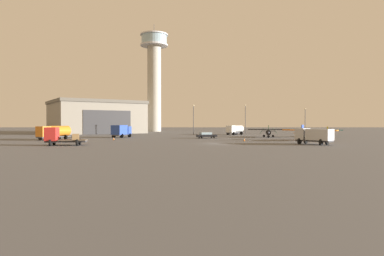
{
  "coord_description": "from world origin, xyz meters",
  "views": [
    {
      "loc": [
        -4.44,
        -55.99,
        3.56
      ],
      "look_at": [
        -4.64,
        27.14,
        2.23
      ],
      "focal_mm": 30.71,
      "sensor_mm": 36.0,
      "label": 1
    }
  ],
  "objects_px": {
    "control_tower": "(155,73)",
    "light_post_west": "(194,117)",
    "airplane_orange": "(309,133)",
    "traffic_cone_near_right": "(245,140)",
    "airplane_teal": "(326,132)",
    "truck_fuel_tanker_white": "(236,129)",
    "light_post_north": "(246,117)",
    "truck_box_blue": "(122,131)",
    "truck_fuel_tanker_orange": "(55,132)",
    "light_post_east": "(306,118)",
    "traffic_cone_near_left": "(115,139)",
    "truck_flatbed_red": "(60,137)",
    "truck_box_silver": "(315,135)",
    "airplane_black": "(269,132)",
    "car_black": "(207,135)"
  },
  "relations": [
    {
      "from": "control_tower",
      "to": "traffic_cone_near_left",
      "type": "xyz_separation_m",
      "value": [
        -0.63,
        -66.64,
        -23.6
      ]
    },
    {
      "from": "truck_box_blue",
      "to": "traffic_cone_near_right",
      "type": "distance_m",
      "value": 31.53
    },
    {
      "from": "truck_box_blue",
      "to": "airplane_black",
      "type": "bearing_deg",
      "value": -68.65
    },
    {
      "from": "traffic_cone_near_right",
      "to": "truck_fuel_tanker_orange",
      "type": "bearing_deg",
      "value": 172.4
    },
    {
      "from": "airplane_orange",
      "to": "traffic_cone_near_right",
      "type": "relative_size",
      "value": 15.48
    },
    {
      "from": "airplane_orange",
      "to": "truck_fuel_tanker_orange",
      "type": "xyz_separation_m",
      "value": [
        -52.08,
        2.94,
        0.2
      ]
    },
    {
      "from": "truck_box_blue",
      "to": "control_tower",
      "type": "bearing_deg",
      "value": 16.92
    },
    {
      "from": "light_post_east",
      "to": "truck_flatbed_red",
      "type": "bearing_deg",
      "value": -137.49
    },
    {
      "from": "airplane_teal",
      "to": "truck_fuel_tanker_orange",
      "type": "distance_m",
      "value": 64.5
    },
    {
      "from": "light_post_east",
      "to": "traffic_cone_near_left",
      "type": "height_order",
      "value": "light_post_east"
    },
    {
      "from": "truck_flatbed_red",
      "to": "truck_box_blue",
      "type": "relative_size",
      "value": 1.05
    },
    {
      "from": "airplane_black",
      "to": "traffic_cone_near_left",
      "type": "bearing_deg",
      "value": -55.28
    },
    {
      "from": "light_post_west",
      "to": "traffic_cone_near_right",
      "type": "relative_size",
      "value": 14.52
    },
    {
      "from": "truck_box_silver",
      "to": "traffic_cone_near_right",
      "type": "relative_size",
      "value": 9.47
    },
    {
      "from": "control_tower",
      "to": "light_post_west",
      "type": "bearing_deg",
      "value": -66.58
    },
    {
      "from": "truck_fuel_tanker_orange",
      "to": "light_post_north",
      "type": "distance_m",
      "value": 61.8
    },
    {
      "from": "truck_fuel_tanker_white",
      "to": "light_post_east",
      "type": "height_order",
      "value": "light_post_east"
    },
    {
      "from": "truck_box_silver",
      "to": "truck_fuel_tanker_orange",
      "type": "height_order",
      "value": "truck_fuel_tanker_orange"
    },
    {
      "from": "light_post_west",
      "to": "light_post_north",
      "type": "height_order",
      "value": "light_post_north"
    },
    {
      "from": "airplane_black",
      "to": "truck_fuel_tanker_white",
      "type": "xyz_separation_m",
      "value": [
        -6.15,
        15.79,
        0.25
      ]
    },
    {
      "from": "airplane_orange",
      "to": "truck_box_blue",
      "type": "height_order",
      "value": "airplane_orange"
    },
    {
      "from": "airplane_teal",
      "to": "truck_fuel_tanker_white",
      "type": "distance_m",
      "value": 24.78
    },
    {
      "from": "truck_box_blue",
      "to": "light_post_east",
      "type": "height_order",
      "value": "light_post_east"
    },
    {
      "from": "truck_flatbed_red",
      "to": "truck_box_silver",
      "type": "distance_m",
      "value": 40.91
    },
    {
      "from": "control_tower",
      "to": "car_black",
      "type": "height_order",
      "value": "control_tower"
    },
    {
      "from": "car_black",
      "to": "traffic_cone_near_right",
      "type": "distance_m",
      "value": 13.94
    },
    {
      "from": "airplane_black",
      "to": "car_black",
      "type": "relative_size",
      "value": 2.05
    },
    {
      "from": "truck_fuel_tanker_white",
      "to": "airplane_orange",
      "type": "bearing_deg",
      "value": 64.39
    },
    {
      "from": "light_post_north",
      "to": "traffic_cone_near_left",
      "type": "bearing_deg",
      "value": -129.0
    },
    {
      "from": "traffic_cone_near_right",
      "to": "control_tower",
      "type": "bearing_deg",
      "value": 109.86
    },
    {
      "from": "airplane_orange",
      "to": "truck_fuel_tanker_white",
      "type": "distance_m",
      "value": 32.86
    },
    {
      "from": "truck_fuel_tanker_orange",
      "to": "truck_box_blue",
      "type": "xyz_separation_m",
      "value": [
        11.68,
        10.7,
        -0.0
      ]
    },
    {
      "from": "control_tower",
      "to": "light_post_west",
      "type": "distance_m",
      "value": 44.01
    },
    {
      "from": "truck_box_blue",
      "to": "light_post_north",
      "type": "xyz_separation_m",
      "value": [
        34.82,
        29.79,
        3.94
      ]
    },
    {
      "from": "control_tower",
      "to": "truck_fuel_tanker_white",
      "type": "bearing_deg",
      "value": -52.97
    },
    {
      "from": "truck_flatbed_red",
      "to": "light_post_east",
      "type": "xyz_separation_m",
      "value": [
        56.55,
        51.84,
        3.55
      ]
    },
    {
      "from": "truck_box_silver",
      "to": "airplane_teal",
      "type": "bearing_deg",
      "value": -66.98
    },
    {
      "from": "airplane_teal",
      "to": "light_post_west",
      "type": "height_order",
      "value": "light_post_west"
    },
    {
      "from": "truck_fuel_tanker_orange",
      "to": "truck_box_blue",
      "type": "distance_m",
      "value": 15.85
    },
    {
      "from": "truck_box_silver",
      "to": "light_post_north",
      "type": "relative_size",
      "value": 0.61
    },
    {
      "from": "airplane_orange",
      "to": "airplane_black",
      "type": "distance_m",
      "value": 15.95
    },
    {
      "from": "control_tower",
      "to": "traffic_cone_near_left",
      "type": "relative_size",
      "value": 72.88
    },
    {
      "from": "car_black",
      "to": "traffic_cone_near_left",
      "type": "bearing_deg",
      "value": -174.04
    },
    {
      "from": "car_black",
      "to": "truck_box_silver",
      "type": "bearing_deg",
      "value": -69.4
    },
    {
      "from": "airplane_teal",
      "to": "truck_box_silver",
      "type": "bearing_deg",
      "value": 164.44
    },
    {
      "from": "truck_fuel_tanker_white",
      "to": "light_post_east",
      "type": "bearing_deg",
      "value": 152.05
    },
    {
      "from": "truck_box_blue",
      "to": "light_post_north",
      "type": "distance_m",
      "value": 46.0
    },
    {
      "from": "airplane_teal",
      "to": "traffic_cone_near_left",
      "type": "distance_m",
      "value": 52.58
    },
    {
      "from": "truck_box_silver",
      "to": "light_post_east",
      "type": "relative_size",
      "value": 0.71
    },
    {
      "from": "light_post_west",
      "to": "traffic_cone_near_left",
      "type": "distance_m",
      "value": 34.63
    }
  ]
}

